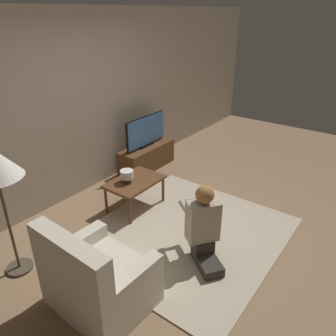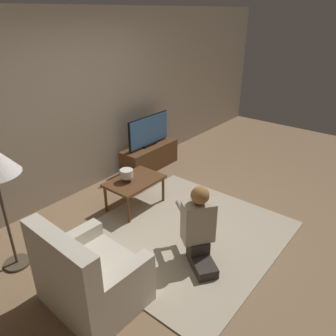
# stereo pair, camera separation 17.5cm
# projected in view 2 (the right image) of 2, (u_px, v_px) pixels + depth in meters

# --- Properties ---
(ground_plane) EXTENTS (10.00, 10.00, 0.00)m
(ground_plane) POSITION_uv_depth(u_px,v_px,m) (184.00, 234.00, 4.11)
(ground_plane) COLOR #896B4C
(wall_back) EXTENTS (10.00, 0.06, 2.60)m
(wall_back) POSITION_uv_depth(u_px,v_px,m) (76.00, 107.00, 4.64)
(wall_back) COLOR tan
(wall_back) RESTS_ON ground_plane
(rug) EXTENTS (2.34, 2.18, 0.02)m
(rug) POSITION_uv_depth(u_px,v_px,m) (184.00, 233.00, 4.10)
(rug) COLOR #BCAD93
(rug) RESTS_ON ground_plane
(tv_stand) EXTENTS (1.10, 0.39, 0.42)m
(tv_stand) POSITION_uv_depth(u_px,v_px,m) (150.00, 157.00, 5.75)
(tv_stand) COLOR brown
(tv_stand) RESTS_ON ground_plane
(tv) EXTENTS (0.94, 0.08, 0.53)m
(tv) POSITION_uv_depth(u_px,v_px,m) (149.00, 131.00, 5.55)
(tv) COLOR black
(tv) RESTS_ON tv_stand
(coffee_table) EXTENTS (0.78, 0.52, 0.43)m
(coffee_table) POSITION_uv_depth(u_px,v_px,m) (135.00, 183.00, 4.53)
(coffee_table) COLOR brown
(coffee_table) RESTS_ON ground_plane
(armchair) EXTENTS (0.77, 0.91, 0.92)m
(armchair) POSITION_uv_depth(u_px,v_px,m) (90.00, 279.00, 3.03)
(armchair) COLOR beige
(armchair) RESTS_ON ground_plane
(person_kneeling) EXTENTS (0.66, 0.78, 0.92)m
(person_kneeling) POSITION_uv_depth(u_px,v_px,m) (199.00, 225.00, 3.49)
(person_kneeling) COLOR #332D28
(person_kneeling) RESTS_ON rug
(table_lamp) EXTENTS (0.18, 0.18, 0.17)m
(table_lamp) POSITION_uv_depth(u_px,v_px,m) (126.00, 174.00, 4.43)
(table_lamp) COLOR #4C3823
(table_lamp) RESTS_ON coffee_table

